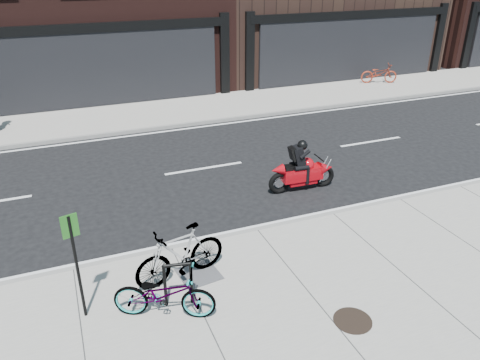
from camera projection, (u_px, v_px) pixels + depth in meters
name	position (u px, v px, depth m)	size (l,w,h in m)	color
ground	(227.00, 197.00, 12.34)	(120.00, 120.00, 0.00)	black
sidewalk_near	(327.00, 318.00, 8.12)	(60.00, 6.00, 0.13)	gray
sidewalk_far	(160.00, 113.00, 18.80)	(60.00, 3.50, 0.13)	gray
bike_rack	(178.00, 280.00, 8.15)	(0.51, 0.15, 0.87)	black
bicycle_front	(164.00, 294.00, 7.89)	(0.61, 1.76, 0.92)	gray
bicycle_rear	(180.00, 254.00, 8.80)	(0.52, 1.84, 1.11)	gray
motorcycle	(305.00, 169.00, 12.52)	(1.94, 0.50, 1.45)	black
bicycle_far	(379.00, 73.00, 22.78)	(0.61, 1.75, 0.92)	maroon
manhole_cover	(353.00, 321.00, 7.96)	(0.66, 0.66, 0.01)	black
utility_grate	(199.00, 274.00, 9.14)	(0.75, 0.75, 0.01)	#4A4A4D
sign_post	(76.00, 258.00, 7.59)	(0.27, 0.08, 1.99)	black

